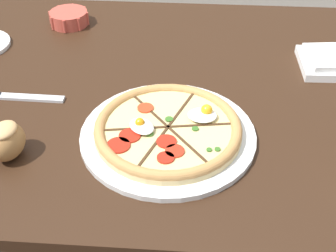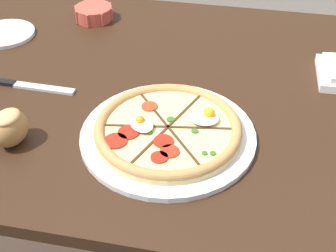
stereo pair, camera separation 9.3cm
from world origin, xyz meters
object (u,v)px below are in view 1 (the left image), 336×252
napkin_folded (335,61)px  ramekin_bowl (69,18)px  dining_table (141,120)px  pizza (168,131)px  knife_main (7,96)px  bread_piece_near (7,141)px

napkin_folded → ramekin_bowl: bearing=165.6°
dining_table → pizza: bearing=-66.5°
pizza → knife_main: pizza is taller
ramekin_bowl → napkin_folded: 0.73m
bread_piece_near → knife_main: bread_piece_near is taller
pizza → bread_piece_near: bearing=-165.8°
dining_table → bread_piece_near: bread_piece_near is taller
pizza → bread_piece_near: size_ratio=3.76×
ramekin_bowl → bread_piece_near: 0.56m
bread_piece_near → knife_main: bearing=110.6°
napkin_folded → knife_main: 0.79m
dining_table → pizza: 0.24m
ramekin_bowl → knife_main: ramekin_bowl is taller
ramekin_bowl → bread_piece_near: (0.02, -0.56, 0.02)m
napkin_folded → bread_piece_near: bread_piece_near is taller
dining_table → knife_main: 0.32m
napkin_folded → knife_main: size_ratio=0.69×
napkin_folded → bread_piece_near: bearing=-151.6°
dining_table → ramekin_bowl: (-0.24, 0.30, 0.13)m
napkin_folded → bread_piece_near: 0.79m
ramekin_bowl → bread_piece_near: bearing=-88.4°
bread_piece_near → knife_main: (-0.07, 0.19, -0.03)m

